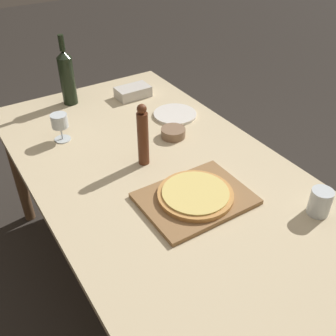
{
  "coord_description": "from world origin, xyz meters",
  "views": [
    {
      "loc": [
        -0.66,
        -1.12,
        1.68
      ],
      "look_at": [
        -0.01,
        -0.09,
        0.79
      ],
      "focal_mm": 42.0,
      "sensor_mm": 36.0,
      "label": 1
    }
  ],
  "objects_px": {
    "pizza": "(195,194)",
    "pepper_mill": "(143,136)",
    "small_bowl": "(173,133)",
    "wine_bottle": "(67,77)",
    "wine_glass": "(60,122)"
  },
  "relations": [
    {
      "from": "pizza",
      "to": "wine_bottle",
      "type": "height_order",
      "value": "wine_bottle"
    },
    {
      "from": "wine_glass",
      "to": "wine_bottle",
      "type": "bearing_deg",
      "value": 63.05
    },
    {
      "from": "wine_bottle",
      "to": "pepper_mill",
      "type": "height_order",
      "value": "wine_bottle"
    },
    {
      "from": "pepper_mill",
      "to": "small_bowl",
      "type": "bearing_deg",
      "value": 26.69
    },
    {
      "from": "pizza",
      "to": "wine_glass",
      "type": "distance_m",
      "value": 0.72
    },
    {
      "from": "small_bowl",
      "to": "pizza",
      "type": "bearing_deg",
      "value": -112.79
    },
    {
      "from": "pizza",
      "to": "small_bowl",
      "type": "bearing_deg",
      "value": 67.21
    },
    {
      "from": "small_bowl",
      "to": "wine_bottle",
      "type": "bearing_deg",
      "value": 115.24
    },
    {
      "from": "wine_bottle",
      "to": "small_bowl",
      "type": "height_order",
      "value": "wine_bottle"
    },
    {
      "from": "wine_glass",
      "to": "small_bowl",
      "type": "relative_size",
      "value": 1.14
    },
    {
      "from": "wine_bottle",
      "to": "wine_glass",
      "type": "relative_size",
      "value": 2.82
    },
    {
      "from": "pizza",
      "to": "pepper_mill",
      "type": "xyz_separation_m",
      "value": [
        -0.04,
        0.31,
        0.1
      ]
    },
    {
      "from": "pizza",
      "to": "wine_glass",
      "type": "height_order",
      "value": "wine_glass"
    },
    {
      "from": "pizza",
      "to": "pepper_mill",
      "type": "bearing_deg",
      "value": 97.26
    },
    {
      "from": "pepper_mill",
      "to": "wine_glass",
      "type": "relative_size",
      "value": 2.12
    }
  ]
}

